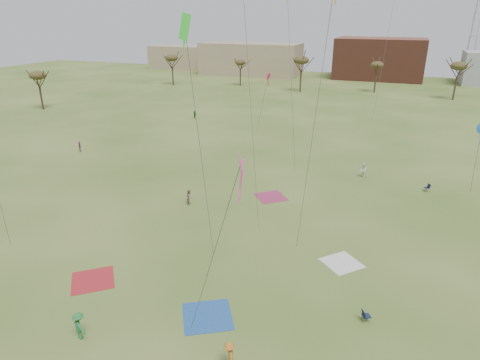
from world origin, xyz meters
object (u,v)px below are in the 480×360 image
(flyer_near_center, at_px, (79,326))
(camp_chair_center, at_px, (366,318))
(camp_chair_right, at_px, (427,189))
(radio_tower, at_px, (477,12))

(flyer_near_center, distance_m, camp_chair_center, 18.24)
(flyer_near_center, relative_size, camp_chair_right, 2.13)
(camp_chair_center, bearing_deg, camp_chair_right, -41.39)
(radio_tower, bearing_deg, camp_chair_right, -98.17)
(camp_chair_right, height_order, radio_tower, radio_tower)
(flyer_near_center, xyz_separation_m, camp_chair_right, (21.01, 32.61, -0.66))
(flyer_near_center, xyz_separation_m, radio_tower, (34.77, 128.46, 18.28))
(radio_tower, bearing_deg, flyer_near_center, -105.14)
(flyer_near_center, bearing_deg, camp_chair_center, -130.20)
(flyer_near_center, distance_m, camp_chair_right, 38.80)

